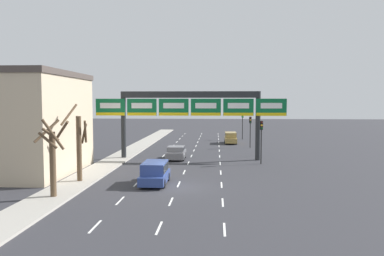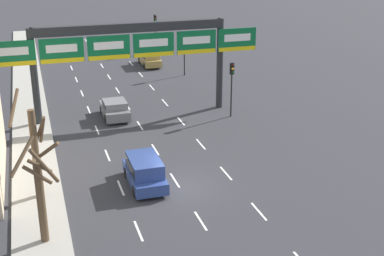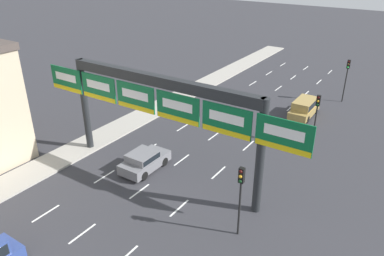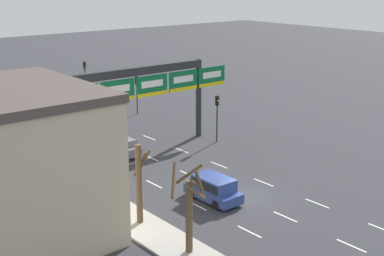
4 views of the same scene
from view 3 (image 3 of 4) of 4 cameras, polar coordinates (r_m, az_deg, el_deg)
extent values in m
cube|color=white|center=(25.42, -21.39, -12.03)|extent=(0.12, 2.00, 0.01)
cube|color=white|center=(27.87, -13.20, -7.22)|extent=(0.12, 2.00, 0.01)
cube|color=white|center=(30.94, -6.62, -3.16)|extent=(0.12, 2.00, 0.01)
cube|color=white|center=(34.46, -1.34, 0.15)|extent=(0.12, 2.00, 0.01)
cube|color=white|center=(38.31, 2.92, 2.82)|extent=(0.12, 2.00, 0.01)
cube|color=white|center=(42.41, 6.39, 4.98)|extent=(0.12, 2.00, 0.01)
cube|color=white|center=(46.68, 9.26, 6.74)|extent=(0.12, 2.00, 0.01)
cube|color=white|center=(51.08, 11.65, 8.19)|extent=(0.12, 2.00, 0.01)
cube|color=white|center=(55.58, 13.68, 9.39)|extent=(0.12, 2.00, 0.01)
cube|color=white|center=(23.23, -16.36, -15.18)|extent=(0.12, 2.00, 0.01)
cube|color=white|center=(25.88, -8.01, -9.53)|extent=(0.12, 2.00, 0.01)
cube|color=white|center=(29.16, -1.59, -4.90)|extent=(0.12, 2.00, 0.01)
cube|color=white|center=(32.87, 3.40, -1.21)|extent=(0.12, 2.00, 0.01)
cube|color=white|center=(36.89, 7.33, 1.71)|extent=(0.12, 2.00, 0.01)
cube|color=white|center=(41.13, 10.47, 4.04)|extent=(0.12, 2.00, 0.01)
cube|color=white|center=(45.52, 13.04, 5.92)|extent=(0.12, 2.00, 0.01)
cube|color=white|center=(50.02, 15.15, 7.46)|extent=(0.12, 2.00, 0.01)
cube|color=white|center=(54.61, 16.93, 8.73)|extent=(0.12, 2.00, 0.01)
cube|color=white|center=(24.19, -1.95, -12.10)|extent=(0.12, 2.00, 0.01)
cube|color=white|center=(27.66, 4.07, -6.79)|extent=(0.12, 2.00, 0.01)
cube|color=white|center=(31.56, 8.58, -2.68)|extent=(0.12, 2.00, 0.01)
cube|color=white|center=(35.72, 12.05, 0.52)|extent=(0.12, 2.00, 0.01)
cube|color=white|center=(40.08, 14.78, 3.03)|extent=(0.12, 2.00, 0.01)
cube|color=white|center=(44.58, 16.98, 5.04)|extent=(0.12, 2.00, 0.01)
cube|color=white|center=(49.17, 18.78, 6.67)|extent=(0.12, 2.00, 0.01)
cube|color=white|center=(53.83, 20.28, 8.02)|extent=(0.12, 2.00, 0.01)
cylinder|color=#232628|center=(30.45, -15.97, 3.28)|extent=(0.54, 0.54, 7.49)
cylinder|color=#232628|center=(22.30, 10.34, -4.55)|extent=(0.54, 0.54, 7.49)
cube|color=#232628|center=(24.37, -5.18, 7.18)|extent=(14.80, 0.60, 0.70)
cube|color=#0C6033|center=(30.59, -18.60, 7.07)|extent=(3.25, 0.08, 1.84)
cube|color=white|center=(30.51, -18.70, 7.34)|extent=(2.28, 0.02, 0.59)
cube|color=yellow|center=(30.79, -18.47, 5.72)|extent=(3.19, 0.02, 0.33)
cube|color=#0C6033|center=(28.01, -14.04, 6.01)|extent=(3.25, 0.08, 1.84)
cube|color=white|center=(27.93, -14.14, 6.30)|extent=(2.28, 0.02, 0.59)
cube|color=yellow|center=(28.24, -13.94, 4.54)|extent=(3.19, 0.02, 0.33)
cube|color=#0C6033|center=(25.66, -8.62, 4.70)|extent=(3.25, 0.08, 1.84)
cube|color=white|center=(25.57, -8.71, 5.02)|extent=(2.28, 0.02, 0.59)
cube|color=yellow|center=(25.91, -8.58, 3.11)|extent=(3.19, 0.02, 0.33)
cube|color=#0C6033|center=(23.60, -2.22, 3.09)|extent=(3.25, 0.08, 1.84)
cube|color=white|center=(23.50, -2.29, 3.43)|extent=(2.28, 0.02, 0.59)
cube|color=yellow|center=(23.86, -2.25, 1.38)|extent=(3.19, 0.02, 0.33)
cube|color=#0C6033|center=(21.90, 5.27, 1.16)|extent=(3.25, 0.08, 1.84)
cube|color=white|center=(21.80, 5.23, 1.52)|extent=(2.28, 0.02, 0.59)
cube|color=yellow|center=(22.19, 5.14, -0.66)|extent=(3.19, 0.02, 0.33)
cube|color=#0C6033|center=(20.67, 13.82, -1.07)|extent=(3.25, 0.08, 1.84)
cube|color=white|center=(20.56, 13.82, -0.71)|extent=(2.28, 0.02, 0.59)
cube|color=yellow|center=(20.97, 13.56, -2.97)|extent=(3.19, 0.02, 0.33)
cube|color=slate|center=(27.97, -7.17, -5.20)|extent=(1.91, 3.95, 0.74)
cube|color=slate|center=(27.49, -7.56, -4.27)|extent=(1.76, 2.05, 0.54)
cube|color=black|center=(27.49, -7.56, -4.27)|extent=(1.80, 1.89, 0.39)
cylinder|color=black|center=(29.35, -6.96, -4.14)|extent=(0.22, 0.66, 0.66)
cylinder|color=black|center=(28.39, -4.26, -5.12)|extent=(0.22, 0.66, 0.66)
cylinder|color=black|center=(27.86, -10.09, -6.12)|extent=(0.22, 0.66, 0.66)
cylinder|color=black|center=(26.84, -7.35, -7.24)|extent=(0.22, 0.66, 0.66)
cube|color=#A88947|center=(38.20, 16.68, 2.56)|extent=(1.79, 4.46, 0.72)
cube|color=#A88947|center=(37.88, 16.80, 3.58)|extent=(1.65, 3.12, 0.79)
cube|color=black|center=(37.88, 16.80, 3.58)|extent=(1.68, 2.87, 0.57)
cylinder|color=black|center=(39.68, 16.15, 3.14)|extent=(0.22, 0.66, 0.66)
cylinder|color=black|center=(39.29, 18.36, 2.61)|extent=(0.22, 0.66, 0.66)
cylinder|color=black|center=(37.30, 14.83, 1.86)|extent=(0.22, 0.66, 0.66)
cylinder|color=black|center=(36.89, 17.17, 1.28)|extent=(0.22, 0.66, 0.66)
cylinder|color=black|center=(32.50, 18.18, 0.46)|extent=(0.12, 0.12, 3.39)
cube|color=black|center=(31.69, 18.71, 3.97)|extent=(0.30, 0.24, 0.90)
sphere|color=#3D0E0C|center=(31.47, 18.72, 4.41)|extent=(0.20, 0.20, 0.20)
sphere|color=gold|center=(31.58, 18.64, 3.90)|extent=(0.20, 0.20, 0.20)
sphere|color=#0E3515|center=(31.68, 18.57, 3.40)|extent=(0.20, 0.20, 0.20)
cylinder|color=black|center=(42.89, 22.26, 6.05)|extent=(0.12, 0.12, 3.68)
cube|color=black|center=(42.26, 22.77, 8.97)|extent=(0.30, 0.24, 0.90)
sphere|color=#3D0E0C|center=(42.06, 22.80, 9.32)|extent=(0.20, 0.20, 0.20)
sphere|color=#412F0C|center=(42.14, 22.73, 8.93)|extent=(0.20, 0.20, 0.20)
sphere|color=green|center=(42.21, 22.66, 8.54)|extent=(0.20, 0.20, 0.20)
cylinder|color=black|center=(21.39, 7.23, -12.15)|extent=(0.12, 0.12, 3.52)
cube|color=black|center=(20.13, 7.57, -7.15)|extent=(0.30, 0.24, 0.90)
sphere|color=#3D0E0C|center=(19.87, 7.45, -6.60)|extent=(0.20, 0.20, 0.20)
sphere|color=gold|center=(20.03, 7.40, -7.32)|extent=(0.20, 0.20, 0.20)
sphere|color=#0E3515|center=(20.19, 7.36, -8.04)|extent=(0.20, 0.20, 0.20)
camera|label=1|loc=(26.94, -109.22, -28.78)|focal=35.00mm
camera|label=2|loc=(31.64, -100.53, -5.87)|focal=50.00mm
camera|label=4|loc=(44.19, -84.40, 3.14)|focal=50.00mm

